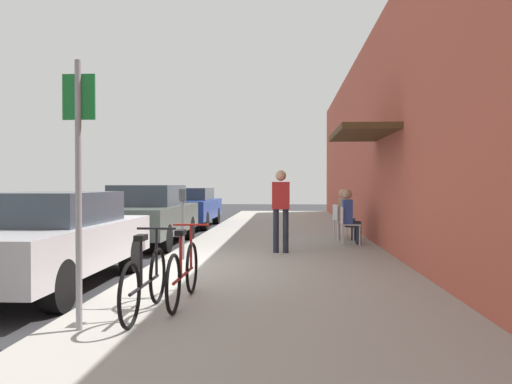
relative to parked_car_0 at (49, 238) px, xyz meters
The scene contains 16 objects.
ground_plane 1.89m from the parked_car_0, 50.87° to the left, with size 60.00×60.00×0.00m, color #2D2D30.
sidewalk_slab 4.79m from the parked_car_0, 45.02° to the left, with size 4.50×32.00×0.12m, color #9E9B93.
building_facade 6.93m from the parked_car_0, 30.27° to the left, with size 1.40×32.00×5.35m.
parked_car_0 is the anchor object (origin of this frame).
parked_car_1 5.20m from the parked_car_0, 90.00° to the left, with size 1.80×4.40×1.51m.
parked_car_2 10.54m from the parked_car_0, 90.00° to the left, with size 1.80×4.40×1.40m.
parking_meter 2.61m from the parked_car_0, 53.55° to the left, with size 0.12×0.10×1.32m.
street_sign 3.02m from the parked_car_0, 58.62° to the right, with size 0.32×0.06×2.60m.
bicycle_0 2.64m from the parked_car_0, 29.83° to the right, with size 0.46×1.71×0.90m.
bicycle_1 2.73m from the parked_car_0, 43.40° to the right, with size 0.46×1.71×0.90m.
cafe_chair_0 6.82m from the parked_car_0, 43.76° to the left, with size 0.45×0.45×0.87m.
seated_patron_0 6.86m from the parked_car_0, 43.40° to the left, with size 0.43×0.36×1.29m.
cafe_chair_1 7.49m from the parked_car_0, 48.84° to the left, with size 0.50×0.50×0.87m.
seated_patron_1 7.52m from the parked_car_0, 48.46° to the left, with size 0.47×0.41×1.29m.
cafe_chair_2 7.95m from the parked_car_0, 51.68° to the left, with size 0.54×0.54×0.87m.
pedestrian_standing 4.62m from the parked_car_0, 42.77° to the left, with size 0.36×0.22×1.70m.
Camera 1 is at (2.40, -8.50, 1.53)m, focal length 35.06 mm.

